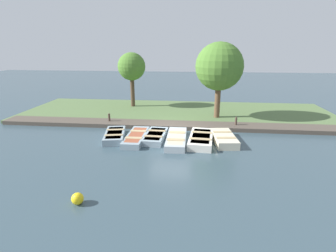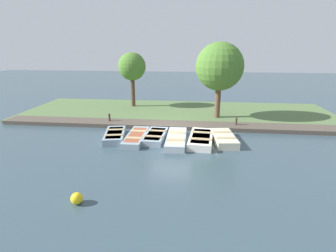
{
  "view_description": "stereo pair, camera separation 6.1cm",
  "coord_description": "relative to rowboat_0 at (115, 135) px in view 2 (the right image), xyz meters",
  "views": [
    {
      "loc": [
        15.17,
        1.45,
        5.19
      ],
      "look_at": [
        0.51,
        -0.11,
        0.65
      ],
      "focal_mm": 28.0,
      "sensor_mm": 36.0,
      "label": 1
    },
    {
      "loc": [
        15.16,
        1.51,
        5.19
      ],
      "look_at": [
        0.51,
        -0.11,
        0.65
      ],
      "focal_mm": 28.0,
      "sensor_mm": 36.0,
      "label": 2
    }
  ],
  "objects": [
    {
      "name": "rowboat_4",
      "position": [
        0.13,
        4.99,
        0.01
      ],
      "size": [
        3.1,
        1.49,
        0.42
      ],
      "rotation": [
        0.0,
        0.0,
        -0.08
      ],
      "color": "silver",
      "rests_on": "ground_plane"
    },
    {
      "name": "rowboat_3",
      "position": [
        0.22,
        3.62,
        -0.01
      ],
      "size": [
        3.32,
        1.09,
        0.38
      ],
      "rotation": [
        0.0,
        0.0,
        0.01
      ],
      "color": "#B2BCC1",
      "rests_on": "ground_plane"
    },
    {
      "name": "rowboat_2",
      "position": [
        -0.15,
        2.36,
        -0.02
      ],
      "size": [
        2.74,
        1.25,
        0.36
      ],
      "rotation": [
        0.0,
        0.0,
        -0.05
      ],
      "color": "#8C9EA8",
      "rests_on": "ground_plane"
    },
    {
      "name": "rowboat_1",
      "position": [
        0.08,
        1.29,
        -0.03
      ],
      "size": [
        3.22,
        1.02,
        0.34
      ],
      "rotation": [
        0.0,
        0.0,
        -0.0
      ],
      "color": "#8C9EA8",
      "rests_on": "ground_plane"
    },
    {
      "name": "mooring_post_near",
      "position": [
        -2.68,
        -1.19,
        0.21
      ],
      "size": [
        0.15,
        0.15,
        0.8
      ],
      "color": "#47382D",
      "rests_on": "ground_plane"
    },
    {
      "name": "shore_bank",
      "position": [
        -6.19,
        3.16,
        -0.1
      ],
      "size": [
        8.0,
        24.0,
        0.2
      ],
      "color": "#567042",
      "rests_on": "ground_plane"
    },
    {
      "name": "rowboat_0",
      "position": [
        0.0,
        0.0,
        0.0
      ],
      "size": [
        2.79,
        1.59,
        0.39
      ],
      "rotation": [
        0.0,
        0.0,
        0.2
      ],
      "color": "#8C9EA8",
      "rests_on": "ground_plane"
    },
    {
      "name": "mooring_post_far",
      "position": [
        -2.68,
        7.27,
        0.21
      ],
      "size": [
        0.15,
        0.15,
        0.8
      ],
      "color": "#47382D",
      "rests_on": "ground_plane"
    },
    {
      "name": "park_tree_far_left",
      "position": [
        -7.64,
        -0.71,
        3.29
      ],
      "size": [
        2.28,
        2.28,
        4.68
      ],
      "color": "#4C3828",
      "rests_on": "ground_plane"
    },
    {
      "name": "rowboat_5",
      "position": [
        -0.07,
        6.26,
        0.03
      ],
      "size": [
        2.72,
        1.43,
        0.44
      ],
      "rotation": [
        0.0,
        0.0,
        0.12
      ],
      "color": "beige",
      "rests_on": "ground_plane"
    },
    {
      "name": "buoy",
      "position": [
        6.57,
        0.72,
        0.01
      ],
      "size": [
        0.41,
        0.41,
        0.41
      ],
      "color": "yellow",
      "rests_on": "ground_plane"
    },
    {
      "name": "park_tree_left",
      "position": [
        -4.72,
        6.18,
        3.59
      ],
      "size": [
        3.31,
        3.31,
        5.47
      ],
      "color": "brown",
      "rests_on": "ground_plane"
    },
    {
      "name": "dock_walkway",
      "position": [
        -2.61,
        3.16,
        -0.07
      ],
      "size": [
        1.47,
        23.28,
        0.26
      ],
      "color": "#51473D",
      "rests_on": "ground_plane"
    },
    {
      "name": "ground_plane",
      "position": [
        -1.19,
        3.16,
        -0.2
      ],
      "size": [
        80.0,
        80.0,
        0.0
      ],
      "primitive_type": "plane",
      "color": "#384C56"
    }
  ]
}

